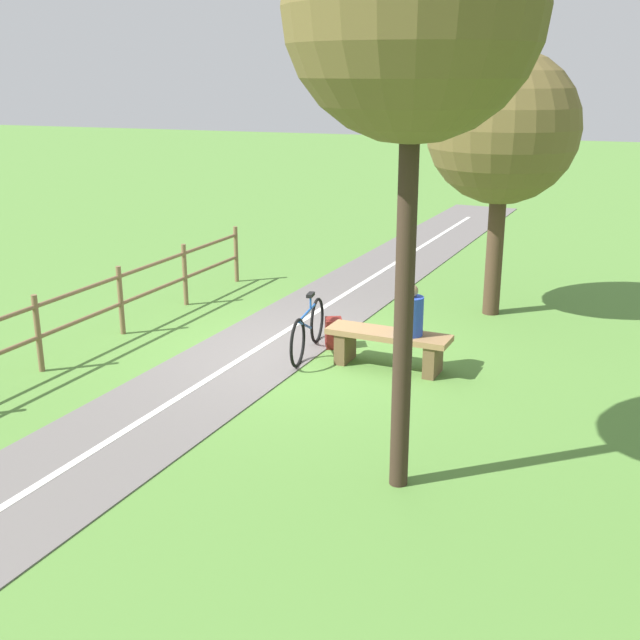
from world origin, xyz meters
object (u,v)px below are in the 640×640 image
bicycle (308,330)px  tree_near_bench (414,11)px  bench (388,343)px  person_seated (411,314)px  tree_mid_field (503,129)px  backpack (334,333)px

bicycle → tree_near_bench: (-2.18, 3.22, 4.01)m
bench → bicycle: 1.24m
bench → person_seated: bearing=180.0°
person_seated → tree_mid_field: (-0.65, -3.10, 2.22)m
backpack → tree_mid_field: bearing=-127.5°
person_seated → backpack: bearing=-20.1°
backpack → tree_near_bench: bearing=117.9°
bench → tree_near_bench: bearing=112.0°
bicycle → backpack: 0.51m
bicycle → backpack: bicycle is taller
person_seated → bench: bearing=0.0°
person_seated → tree_near_bench: (-0.65, 3.04, 3.55)m
tree_mid_field → person_seated: bearing=78.2°
person_seated → tree_near_bench: 4.72m
backpack → tree_near_bench: (-1.92, 3.64, 4.15)m
bench → tree_mid_field: tree_mid_field is taller
person_seated → tree_mid_field: 3.87m
person_seated → tree_near_bench: size_ratio=0.13×
bench → bicycle: bicycle is taller
person_seated → backpack: size_ratio=1.62×
bicycle → tree_near_bench: bearing=28.4°
bicycle → backpack: size_ratio=4.01×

